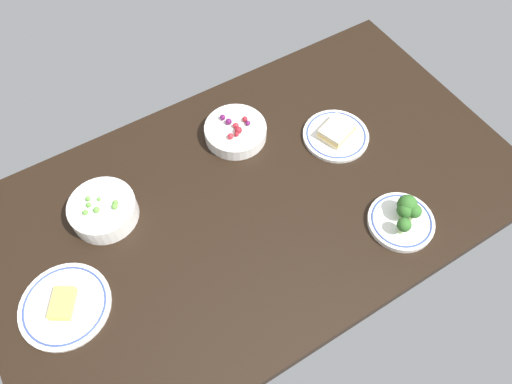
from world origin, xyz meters
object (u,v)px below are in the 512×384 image
Objects in this scene: plate_broccoli at (403,218)px; bowl_berries at (235,131)px; bowl_peas at (103,210)px; plate_cheese at (65,305)px; plate_sandwich at (336,134)px.

plate_broccoli is 0.96× the size of bowl_berries.
bowl_berries is at bearing -172.78° from bowl_peas.
plate_cheese is (82.12, -23.86, -1.66)cm from plate_broccoli.
plate_sandwich is 1.06× the size of bowl_berries.
bowl_peas is 42.79cm from bowl_berries.
bowl_peas reaches higher than plate_sandwich.
bowl_berries is at bearing -158.65° from plate_cheese.
bowl_peas is at bearing -32.96° from plate_broccoli.
bowl_peas is 67.87cm from plate_sandwich.
bowl_berries is (-59.94, -23.43, 1.47)cm from plate_cheese.
bowl_berries is (22.18, -47.28, -0.19)cm from plate_broccoli.
bowl_peas is (-17.50, -18.05, 2.29)cm from plate_cheese.
bowl_peas is at bearing -8.61° from plate_sandwich.
plate_cheese is at bearing 21.35° from bowl_berries.
bowl_berries is (-42.44, -5.38, -0.82)cm from bowl_peas.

